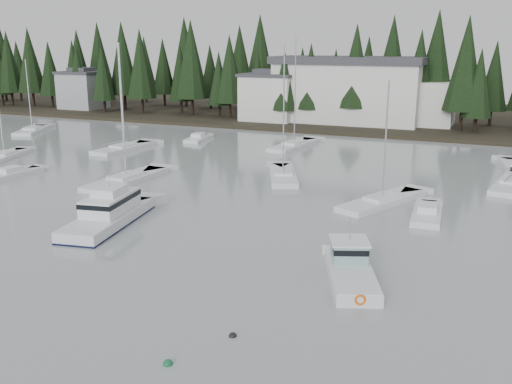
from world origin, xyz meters
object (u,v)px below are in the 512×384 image
Objects in this scene: sailboat_3 at (5,157)px; sailboat_8 at (32,131)px; runabout_3 at (198,139)px; runabout_1 at (427,215)px; cabin_cruiser_center at (109,215)px; sailboat_6 at (283,177)px; sailboat_4 at (124,149)px; runabout_0 at (11,175)px; sailboat_2 at (382,203)px; sailboat_9 at (511,185)px; sailboat_7 at (294,146)px; harbor_inn at (360,91)px; sailboat_5 at (127,181)px; lobster_boat_teal at (351,271)px; house_west at (270,96)px; house_far_west at (83,89)px.

sailboat_3 reaches higher than sailboat_8.
runabout_1 is at bearing -134.75° from runabout_3.
sailboat_6 reaches higher than cabin_cruiser_center.
runabout_0 is (-1.60, -17.47, 0.06)m from sailboat_4.
sailboat_2 is 0.79× the size of sailboat_4.
sailboat_8 is 32.57m from runabout_0.
sailboat_9 is (10.40, 11.56, 0.02)m from sailboat_2.
sailboat_4 is 2.01× the size of runabout_0.
sailboat_7 is (-16.49, 23.41, 0.02)m from sailboat_2.
harbor_inn is 30.48m from runabout_3.
sailboat_3 is 1.02× the size of sailboat_5.
cabin_cruiser_center is 1.62× the size of runabout_3.
runabout_0 is at bearing -115.20° from harbor_inn.
runabout_1 is (41.98, 2.63, 0.00)m from runabout_0.
cabin_cruiser_center reaches higher than runabout_1.
sailboat_5 is (20.90, -4.20, -0.02)m from sailboat_3.
sailboat_4 is at bearing 23.99° from cabin_cruiser_center.
sailboat_3 is at bearing -126.19° from harbor_inn.
runabout_1 is at bearing -31.31° from lobster_boat_teal.
sailboat_2 is 0.78× the size of sailboat_5.
sailboat_2 is (18.30, 14.13, -0.62)m from cabin_cruiser_center.
harbor_inn is 24.66m from sailboat_7.
house_west is 45.65m from sailboat_3.
house_far_west is at bearing 49.04° from sailboat_4.
house_west is 46.26m from sailboat_5.
sailboat_5 is at bearing -176.16° from runabout_3.
sailboat_6 is at bearing -28.77° from cabin_cruiser_center.
harbor_inn is at bearing 38.95° from sailboat_2.
harbor_inn reaches higher than runabout_1.
harbor_inn is 2.08× the size of sailboat_5.
sailboat_6 is 1.99× the size of runabout_1.
sailboat_5 is at bearing -139.66° from sailboat_4.
lobster_boat_teal is 0.65× the size of sailboat_8.
runabout_1 is at bearing -72.43° from cabin_cruiser_center.
sailboat_5 is (-7.07, 12.04, -0.60)m from cabin_cruiser_center.
runabout_1 is (63.11, -22.15, 0.08)m from sailboat_8.
sailboat_7 is at bearing -17.40° from sailboat_5.
sailboat_7 is at bearing -12.84° from cabin_cruiser_center.
lobster_boat_teal is at bearing -117.46° from sailboat_5.
sailboat_6 is 49.46m from sailboat_8.
sailboat_4 is at bearing -44.44° from house_far_west.
sailboat_7 is 1.28× the size of sailboat_8.
sailboat_7 is 29.39m from sailboat_9.
runabout_1 is at bearing -134.68° from sailboat_7.
house_west reaches higher than lobster_boat_teal.
sailboat_7 is at bearing -57.53° from sailboat_4.
sailboat_9 reaches higher than house_far_west.
sailboat_5 is 2.13× the size of runabout_3.
house_far_west is at bearing 177.27° from house_west.
sailboat_3 reaches higher than cabin_cruiser_center.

